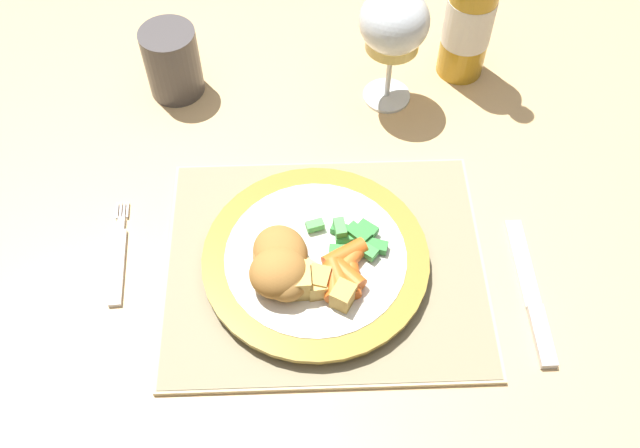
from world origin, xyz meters
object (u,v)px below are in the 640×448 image
Objects in this scene: dining_table at (321,209)px; dinner_plate at (316,260)px; table_knife at (533,303)px; drinking_cup at (172,61)px; fork at (118,259)px; bottle at (472,4)px; wine_glass at (394,26)px.

dining_table is 5.66× the size of dinner_plate.
table_knife reaches higher than dining_table.
drinking_cup is (-0.18, 0.29, 0.03)m from dinner_plate.
dinner_plate is at bearing -58.60° from drinking_cup.
fork is at bearing -99.40° from drinking_cup.
bottle is at bearing 3.65° from drinking_cup.
bottle is 3.10× the size of drinking_cup.
dinner_plate is at bearing -111.22° from wine_glass.
wine_glass reaches higher than dinner_plate.
drinking_cup reaches higher than table_knife.
dining_table is 0.26m from wine_glass.
table_knife is 0.62× the size of bottle.
dining_table is 14.83× the size of drinking_cup.
table_knife is 1.93× the size of drinking_cup.
drinking_cup reaches higher than fork.
wine_glass is 0.11m from bottle.
table_knife is at bearing -85.85° from bottle.
wine_glass is at bearing 51.55° from dining_table.
dinner_plate is at bearing -123.38° from bottle.
dining_table is at bearing 85.88° from dinner_plate.
fork is at bearing -142.67° from wine_glass.
wine_glass is at bearing -154.72° from bottle.
wine_glass is (-0.13, 0.32, 0.11)m from table_knife.
dining_table is 10.12× the size of fork.
drinking_cup is (-0.38, -0.02, -0.06)m from bottle.
fork is 0.53m from bottle.
bottle reaches higher than wine_glass.
wine_glass reaches higher than table_knife.
dinner_plate is 0.22m from fork.
dinner_plate is at bearing 166.87° from table_knife.
fork is 0.47× the size of bottle.
dinner_plate reaches higher than table_knife.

